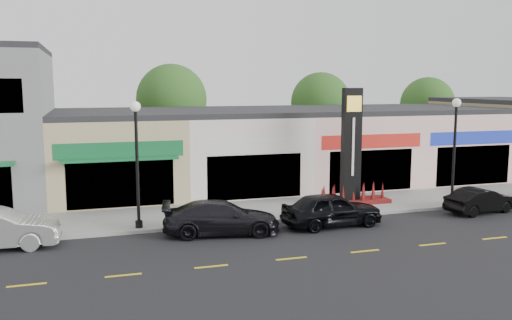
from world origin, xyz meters
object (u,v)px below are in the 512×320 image
(car_black_conv, at_px, (481,200))
(pylon_sign, at_px, (351,163))
(car_black_sedan, at_px, (332,209))
(car_dark_sedan, at_px, (221,218))
(lamp_east_near, at_px, (455,140))
(lamp_west_near, at_px, (137,152))

(car_black_conv, bearing_deg, pylon_sign, 50.59)
(pylon_sign, bearing_deg, car_black_sedan, -127.75)
(car_black_sedan, relative_size, car_black_conv, 1.20)
(pylon_sign, bearing_deg, car_dark_sedan, -157.16)
(lamp_east_near, distance_m, car_black_conv, 3.29)
(pylon_sign, relative_size, car_black_conv, 1.59)
(lamp_east_near, relative_size, car_black_conv, 1.45)
(lamp_west_near, relative_size, lamp_east_near, 1.00)
(car_black_conv, bearing_deg, lamp_west_near, 75.80)
(lamp_east_near, bearing_deg, lamp_west_near, 180.00)
(lamp_west_near, xyz_separation_m, car_dark_sedan, (3.31, -1.54, -2.76))
(lamp_west_near, height_order, car_dark_sedan, lamp_west_near)
(lamp_west_near, bearing_deg, pylon_sign, 8.77)
(car_black_sedan, bearing_deg, lamp_east_near, -80.36)
(lamp_east_near, distance_m, pylon_sign, 5.42)
(pylon_sign, distance_m, car_dark_sedan, 8.49)
(car_dark_sedan, bearing_deg, lamp_west_near, 74.78)
(car_dark_sedan, distance_m, car_black_sedan, 5.04)
(lamp_east_near, height_order, car_dark_sedan, lamp_east_near)
(car_black_sedan, height_order, car_black_conv, car_black_sedan)
(pylon_sign, height_order, car_black_sedan, pylon_sign)
(lamp_east_near, bearing_deg, car_dark_sedan, -173.07)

